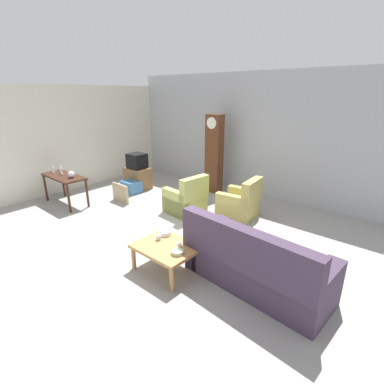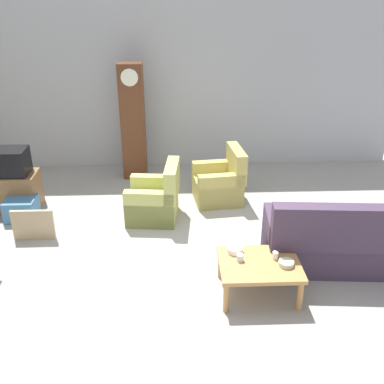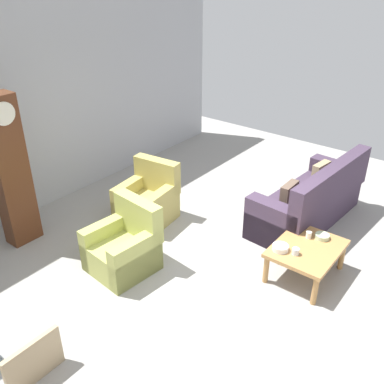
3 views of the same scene
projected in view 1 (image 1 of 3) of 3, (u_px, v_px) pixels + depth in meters
ground_plane at (161, 238)px, 5.58m from camera, size 10.40×10.40×0.00m
garage_door_wall at (257, 135)px, 7.64m from camera, size 8.40×0.16×3.20m
pegboard_wall_left at (65, 140)px, 7.98m from camera, size 0.12×6.40×2.88m
couch_floral at (254, 266)px, 4.09m from camera, size 2.16×1.03×1.04m
armchair_olive_near at (186, 200)px, 6.69m from camera, size 0.86×0.83×0.92m
armchair_olive_far at (240, 204)px, 6.45m from camera, size 0.87×0.85×0.92m
coffee_table_wood at (167, 249)px, 4.48m from camera, size 0.96×0.76×0.44m
console_table_dark at (64, 180)px, 7.11m from camera, size 1.30×0.56×0.74m
grandfather_clock at (214, 154)px, 7.89m from camera, size 0.44×0.30×2.14m
tv_stand_cabinet at (138, 178)px, 8.39m from camera, size 0.68×0.52×0.62m
tv_crt at (137, 161)px, 8.22m from camera, size 0.48×0.44×0.42m
framed_picture_leaning at (120, 193)px, 7.37m from camera, size 0.60×0.05×0.48m
storage_box_blue at (131, 187)px, 8.08m from camera, size 0.47×0.42×0.34m
glass_dome_cloche at (71, 174)px, 6.89m from camera, size 0.16×0.16×0.16m
cup_white_porcelain at (179, 245)px, 4.37m from camera, size 0.07×0.07×0.09m
cup_blue_rimmed at (159, 237)px, 4.62m from camera, size 0.09×0.09×0.08m
bowl_white_stacked at (165, 233)px, 4.78m from camera, size 0.20×0.20×0.07m
bowl_shallow_green at (177, 252)px, 4.22m from camera, size 0.18×0.18×0.06m
wine_glass_tall at (52, 167)px, 7.29m from camera, size 0.07×0.07×0.22m
wine_glass_mid at (60, 168)px, 7.29m from camera, size 0.07×0.07×0.21m
wine_glass_short at (61, 169)px, 7.14m from camera, size 0.07×0.07×0.21m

